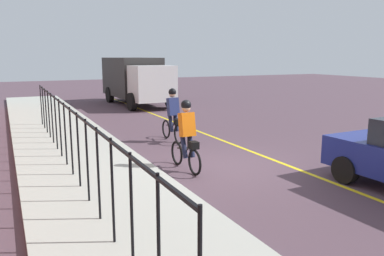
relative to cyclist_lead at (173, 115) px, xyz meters
The scene contains 7 objects.
ground_plane 3.55m from the cyclist_lead, behind, with size 80.00×80.00×0.00m, color #4E3A44.
lane_line_centre 3.90m from the cyclist_lead, 155.01° to the right, with size 36.00×0.12×0.01m, color yellow.
sidewalk 4.90m from the cyclist_lead, 135.28° to the left, with size 40.00×3.20×0.15m, color #A4A79D.
iron_fence 4.52m from the cyclist_lead, 122.63° to the left, with size 14.19×0.04×1.60m.
cyclist_lead is the anchor object (origin of this frame).
cyclist_follow 3.50m from the cyclist_lead, 162.66° to the left, with size 1.71×0.37×1.83m.
box_truck_background 10.67m from the cyclist_lead, 11.10° to the right, with size 6.76×2.67×2.78m.
Camera 1 is at (-8.68, 5.13, 2.91)m, focal length 36.59 mm.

